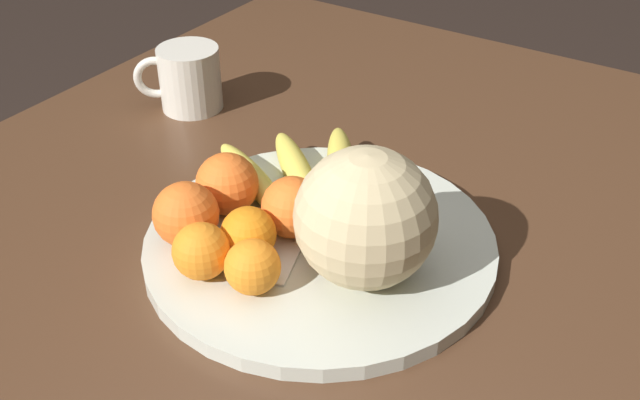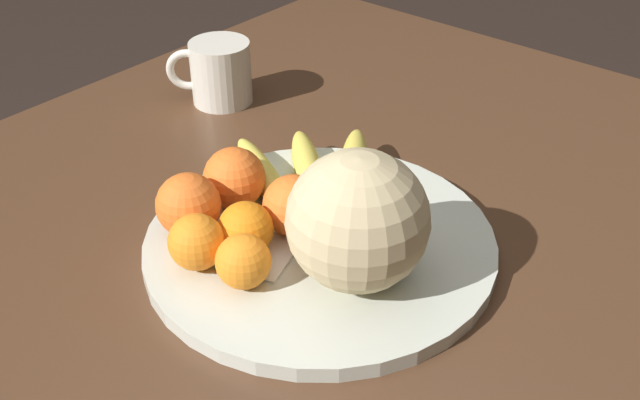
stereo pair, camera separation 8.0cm
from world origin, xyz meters
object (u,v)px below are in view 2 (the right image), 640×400
object	(u,v)px
melon	(356,222)
orange_back_left	(197,242)
ceramic_mug	(219,72)
orange_front_right	(296,206)
orange_top_small	(234,178)
banana_bunch	(311,171)
kitchen_table	(285,308)
orange_front_left	(246,229)
orange_back_right	(243,261)
produce_tag	(277,254)
orange_mid_center	(188,205)
fruit_bowl	(320,243)

from	to	relation	value
melon	orange_back_left	size ratio (longest dim) A/B	2.40
orange_back_left	ceramic_mug	world-z (taller)	ceramic_mug
orange_front_right	orange_top_small	bearing A→B (deg)	92.90
banana_bunch	orange_top_small	world-z (taller)	orange_top_small
kitchen_table	orange_front_right	bearing A→B (deg)	-8.51
orange_front_left	orange_back_right	world-z (taller)	orange_front_left
melon	orange_top_small	bearing A→B (deg)	85.02
ceramic_mug	orange_top_small	bearing A→B (deg)	-130.26
orange_top_small	kitchen_table	bearing A→B (deg)	-99.29
orange_back_right	ceramic_mug	distance (m)	0.45
orange_top_small	orange_front_left	bearing A→B (deg)	-127.38
orange_front_left	produce_tag	world-z (taller)	orange_front_left
orange_back_left	orange_top_small	size ratio (longest dim) A/B	0.83
orange_front_left	orange_top_small	bearing A→B (deg)	52.62
kitchen_table	ceramic_mug	size ratio (longest dim) A/B	12.63
orange_top_small	produce_tag	xyz separation A→B (m)	(-0.04, -0.10, -0.03)
kitchen_table	orange_back_right	xyz separation A→B (m)	(-0.08, -0.02, 0.13)
orange_back_right	orange_top_small	xyz separation A→B (m)	(0.09, 0.11, 0.01)
orange_front_right	produce_tag	xyz separation A→B (m)	(-0.04, -0.01, -0.03)
orange_mid_center	produce_tag	xyz separation A→B (m)	(0.03, -0.10, -0.03)
orange_front_left	ceramic_mug	xyz separation A→B (m)	(0.25, 0.31, -0.00)
ceramic_mug	banana_bunch	bearing A→B (deg)	-111.42
produce_tag	orange_mid_center	bearing A→B (deg)	88.71
ceramic_mug	orange_back_left	bearing A→B (deg)	-136.86
kitchen_table	ceramic_mug	world-z (taller)	ceramic_mug
fruit_bowl	orange_back_left	xyz separation A→B (m)	(-0.12, 0.07, 0.04)
fruit_bowl	orange_front_right	size ratio (longest dim) A/B	5.64
orange_back_left	produce_tag	bearing A→B (deg)	-38.93
orange_front_left	orange_back_left	bearing A→B (deg)	155.21
orange_back_right	orange_front_right	bearing A→B (deg)	10.11
kitchen_table	orange_top_small	world-z (taller)	orange_top_small
melon	orange_top_small	xyz separation A→B (m)	(0.02, 0.19, -0.04)
orange_front_left	ceramic_mug	world-z (taller)	ceramic_mug
orange_front_left	produce_tag	bearing A→B (deg)	-62.15
orange_front_right	produce_tag	world-z (taller)	orange_front_right
orange_front_right	produce_tag	size ratio (longest dim) A/B	0.73
fruit_bowl	orange_mid_center	world-z (taller)	orange_mid_center
banana_bunch	ceramic_mug	xyz separation A→B (m)	(0.11, 0.27, 0.01)
melon	orange_front_left	world-z (taller)	melon
melon	orange_top_small	size ratio (longest dim) A/B	1.99
banana_bunch	orange_front_left	distance (m)	0.15
banana_bunch	ceramic_mug	world-z (taller)	ceramic_mug
orange_mid_center	orange_top_small	bearing A→B (deg)	0.18
melon	orange_back_left	bearing A→B (deg)	122.33
fruit_bowl	banana_bunch	size ratio (longest dim) A/B	1.73
kitchen_table	orange_back_left	bearing A→B (deg)	157.52
fruit_bowl	banana_bunch	bearing A→B (deg)	45.55
kitchen_table	melon	world-z (taller)	melon
kitchen_table	banana_bunch	bearing A→B (deg)	24.59
orange_top_small	ceramic_mug	distance (m)	0.31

